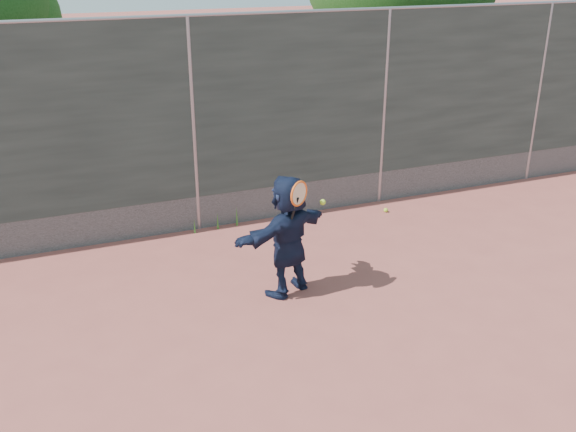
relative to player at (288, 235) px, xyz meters
name	(u,v)px	position (x,y,z in m)	size (l,w,h in m)	color
ground	(288,358)	(-0.52, -1.28, -0.73)	(80.00, 80.00, 0.00)	#9E4C42
player	(288,235)	(0.00, 0.00, 0.00)	(1.36, 0.43, 1.46)	#121A33
ball_ground	(386,210)	(2.35, 1.75, -0.70)	(0.07, 0.07, 0.07)	#AAD22E
fence	(193,123)	(-0.52, 2.22, 0.85)	(20.00, 0.06, 3.03)	#38423D
swing_action	(301,196)	(0.08, -0.19, 0.55)	(0.48, 0.17, 0.51)	#EF5B16
weed_clump	(220,220)	(-0.22, 2.11, -0.60)	(0.68, 0.07, 0.30)	#387226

